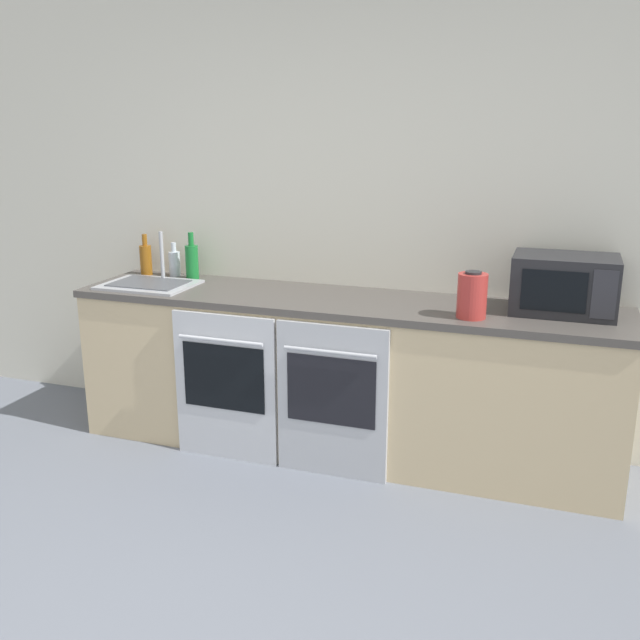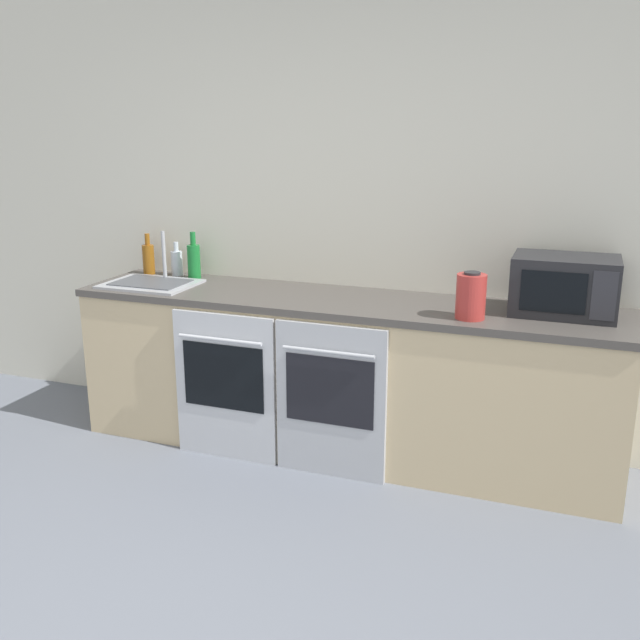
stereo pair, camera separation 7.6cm
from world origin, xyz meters
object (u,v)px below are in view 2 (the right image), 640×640
Objects in this scene: bottle_green at (194,260)px; sink at (151,283)px; kettle at (471,296)px; microwave at (564,286)px; oven_right at (330,401)px; bottle_amber at (148,258)px; oven_left at (225,386)px; bottle_clear at (177,262)px.

sink is at bearing -119.07° from bottle_green.
bottle_green reaches higher than kettle.
oven_right is at bearing -159.62° from microwave.
sink is at bearing -54.91° from bottle_amber.
bottle_amber reaches higher than oven_left.
bottle_clear is (-0.61, 0.56, 0.55)m from oven_left.
bottle_green is at bearing 177.06° from microwave.
microwave is 1.97× the size of bottle_amber.
kettle is at bearing -2.88° from sink.
kettle is at bearing -150.17° from microwave.
kettle is (1.91, -0.40, 0.03)m from bottle_clear.
oven_left is at bearing -48.33° from bottle_green.
bottle_green is at bearing 131.67° from oven_left.
oven_left is 1.00m from bottle_clear.
bottle_amber is (-1.42, 0.54, 0.57)m from oven_right.
oven_left is 3.25× the size of bottle_amber.
kettle is (1.76, -0.36, -0.00)m from bottle_green.
bottle_green is 0.34m from bottle_amber.
microwave is at bearing 20.38° from oven_right.
oven_right is 1.33m from microwave.
oven_left is 2.91× the size of bottle_green.
bottle_green reaches higher than oven_left.
bottle_clear is at bearing 8.32° from bottle_amber.
kettle reaches higher than oven_left.
oven_right is at bearing -25.67° from bottle_green.
bottle_clear is 0.31m from sink.
bottle_green is at bearing -2.32° from bottle_amber.
microwave is 2.40× the size of bottle_clear.
kettle reaches higher than oven_right.
bottle_clear is at bearing 164.38° from bottle_green.
sink reaches higher than oven_left.
bottle_amber is at bearing 177.14° from microwave.
microwave is (1.10, 0.41, 0.62)m from oven_right.
oven_left is at bearing -23.13° from sink.
bottle_clear is at bearing 137.42° from oven_left.
oven_right is 1.47m from bottle_clear.
kettle is at bearing -11.80° from bottle_clear.
oven_left is 0.91m from bottle_green.
microwave is at bearing 3.65° from sink.
microwave is 2.34m from sink.
microwave is at bearing -3.77° from bottle_clear.
microwave is 2.19m from bottle_green.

